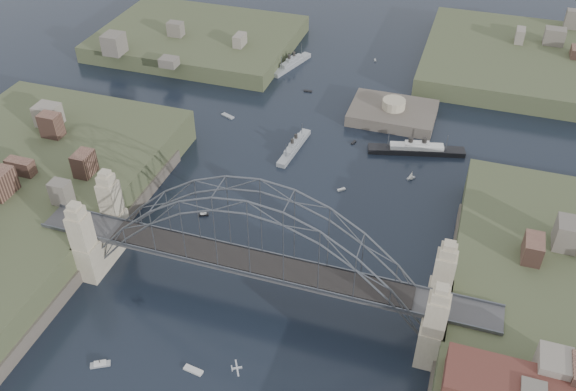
{
  "coord_description": "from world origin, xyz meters",
  "views": [
    {
      "loc": [
        29.32,
        -72.38,
        84.83
      ],
      "look_at": [
        0.0,
        18.0,
        10.0
      ],
      "focal_mm": 38.63,
      "sensor_mm": 36.0,
      "label": 1
    }
  ],
  "objects_px": {
    "naval_cruiser_far": "(292,64)",
    "wharf_shed": "(517,390)",
    "naval_cruiser_near": "(294,147)",
    "bridge": "(256,247)",
    "ocean_liner": "(416,150)",
    "fort_island": "(392,119)"
  },
  "relations": [
    {
      "from": "naval_cruiser_far",
      "to": "ocean_liner",
      "type": "bearing_deg",
      "value": -38.87
    },
    {
      "from": "naval_cruiser_near",
      "to": "wharf_shed",
      "type": "bearing_deg",
      "value": -49.86
    },
    {
      "from": "fort_island",
      "to": "naval_cruiser_far",
      "type": "relative_size",
      "value": 1.28
    },
    {
      "from": "naval_cruiser_near",
      "to": "bridge",
      "type": "bearing_deg",
      "value": -80.36
    },
    {
      "from": "naval_cruiser_near",
      "to": "naval_cruiser_far",
      "type": "distance_m",
      "value": 44.66
    },
    {
      "from": "wharf_shed",
      "to": "naval_cruiser_far",
      "type": "xyz_separation_m",
      "value": [
        -66.28,
        104.15,
        -9.09
      ]
    },
    {
      "from": "fort_island",
      "to": "naval_cruiser_far",
      "type": "xyz_separation_m",
      "value": [
        -34.28,
        20.15,
        1.25
      ]
    },
    {
      "from": "naval_cruiser_near",
      "to": "ocean_liner",
      "type": "height_order",
      "value": "ocean_liner"
    },
    {
      "from": "naval_cruiser_far",
      "to": "wharf_shed",
      "type": "bearing_deg",
      "value": -57.53
    },
    {
      "from": "fort_island",
      "to": "wharf_shed",
      "type": "bearing_deg",
      "value": -69.15
    },
    {
      "from": "naval_cruiser_near",
      "to": "ocean_liner",
      "type": "bearing_deg",
      "value": 15.49
    },
    {
      "from": "fort_island",
      "to": "ocean_liner",
      "type": "height_order",
      "value": "fort_island"
    },
    {
      "from": "bridge",
      "to": "naval_cruiser_far",
      "type": "relative_size",
      "value": 4.89
    },
    {
      "from": "bridge",
      "to": "naval_cruiser_far",
      "type": "xyz_separation_m",
      "value": [
        -22.28,
        90.15,
        -11.42
      ]
    },
    {
      "from": "naval_cruiser_near",
      "to": "naval_cruiser_far",
      "type": "xyz_separation_m",
      "value": [
        -14.16,
        42.35,
        0.13
      ]
    },
    {
      "from": "wharf_shed",
      "to": "naval_cruiser_near",
      "type": "relative_size",
      "value": 1.19
    },
    {
      "from": "ocean_liner",
      "to": "naval_cruiser_near",
      "type": "bearing_deg",
      "value": -164.51
    },
    {
      "from": "naval_cruiser_far",
      "to": "fort_island",
      "type": "bearing_deg",
      "value": -30.45
    },
    {
      "from": "fort_island",
      "to": "naval_cruiser_near",
      "type": "height_order",
      "value": "fort_island"
    },
    {
      "from": "bridge",
      "to": "naval_cruiser_near",
      "type": "distance_m",
      "value": 49.84
    },
    {
      "from": "bridge",
      "to": "ocean_liner",
      "type": "height_order",
      "value": "bridge"
    },
    {
      "from": "naval_cruiser_far",
      "to": "ocean_liner",
      "type": "height_order",
      "value": "naval_cruiser_far"
    }
  ]
}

